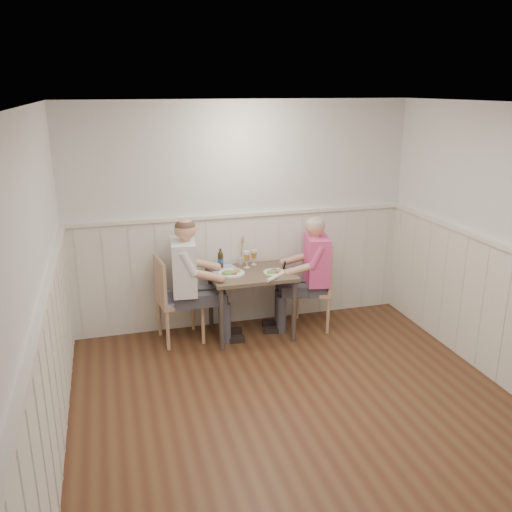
# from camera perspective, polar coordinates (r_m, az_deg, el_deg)

# --- Properties ---
(ground_plane) EXTENTS (4.50, 4.50, 0.00)m
(ground_plane) POSITION_cam_1_polar(r_m,az_deg,el_deg) (4.80, 5.69, -17.26)
(ground_plane) COLOR #492818
(room_shell) EXTENTS (4.04, 4.54, 2.60)m
(room_shell) POSITION_cam_1_polar(r_m,az_deg,el_deg) (4.13, 6.31, 0.34)
(room_shell) COLOR silver
(room_shell) RESTS_ON ground
(wainscot) EXTENTS (4.00, 4.49, 1.34)m
(wainscot) POSITION_cam_1_polar(r_m,az_deg,el_deg) (5.03, 3.07, -6.51)
(wainscot) COLOR white
(wainscot) RESTS_ON ground
(dining_table) EXTENTS (0.92, 0.70, 0.75)m
(dining_table) POSITION_cam_1_polar(r_m,az_deg,el_deg) (6.06, -0.51, -2.63)
(dining_table) COLOR brown
(dining_table) RESTS_ON ground
(chair_right) EXTENTS (0.59, 0.59, 0.94)m
(chair_right) POSITION_cam_1_polar(r_m,az_deg,el_deg) (6.36, 6.53, -3.10)
(chair_right) COLOR tan
(chair_right) RESTS_ON ground
(chair_left) EXTENTS (0.51, 0.51, 0.98)m
(chair_left) POSITION_cam_1_polar(r_m,az_deg,el_deg) (6.02, -8.59, -4.20)
(chair_left) COLOR tan
(chair_left) RESTS_ON ground
(man_in_pink) EXTENTS (0.69, 0.49, 1.37)m
(man_in_pink) POSITION_cam_1_polar(r_m,az_deg,el_deg) (6.28, 5.94, -2.73)
(man_in_pink) COLOR #3F3F47
(man_in_pink) RESTS_ON ground
(diner_cream) EXTENTS (0.69, 0.48, 1.44)m
(diner_cream) POSITION_cam_1_polar(r_m,az_deg,el_deg) (5.94, -7.08, -3.68)
(diner_cream) COLOR #3F3F47
(diner_cream) RESTS_ON ground
(plate_man) EXTENTS (0.24, 0.24, 0.06)m
(plate_man) POSITION_cam_1_polar(r_m,az_deg,el_deg) (6.00, 1.85, -1.64)
(plate_man) COLOR white
(plate_man) RESTS_ON dining_table
(plate_diner) EXTENTS (0.29, 0.29, 0.07)m
(plate_diner) POSITION_cam_1_polar(r_m,az_deg,el_deg) (5.96, -2.71, -1.74)
(plate_diner) COLOR white
(plate_diner) RESTS_ON dining_table
(beer_glass_a) EXTENTS (0.07, 0.07, 0.18)m
(beer_glass_a) POSITION_cam_1_polar(r_m,az_deg,el_deg) (6.25, -0.21, 0.14)
(beer_glass_a) COLOR silver
(beer_glass_a) RESTS_ON dining_table
(beer_glass_b) EXTENTS (0.08, 0.08, 0.20)m
(beer_glass_b) POSITION_cam_1_polar(r_m,az_deg,el_deg) (6.14, -0.98, -0.07)
(beer_glass_b) COLOR silver
(beer_glass_b) RESTS_ON dining_table
(beer_bottle) EXTENTS (0.06, 0.06, 0.23)m
(beer_bottle) POSITION_cam_1_polar(r_m,az_deg,el_deg) (6.16, -3.75, -0.35)
(beer_bottle) COLOR #302211
(beer_bottle) RESTS_ON dining_table
(rolled_napkin) EXTENTS (0.17, 0.15, 0.04)m
(rolled_napkin) POSITION_cam_1_polar(r_m,az_deg,el_deg) (5.78, 1.75, -2.36)
(rolled_napkin) COLOR white
(rolled_napkin) RESTS_ON dining_table
(grass_vase) EXTENTS (0.04, 0.04, 0.36)m
(grass_vase) POSITION_cam_1_polar(r_m,az_deg,el_deg) (6.26, -1.60, 0.55)
(grass_vase) COLOR silver
(grass_vase) RESTS_ON dining_table
(gingham_mat) EXTENTS (0.35, 0.31, 0.01)m
(gingham_mat) POSITION_cam_1_polar(r_m,az_deg,el_deg) (6.16, -3.53, -1.31)
(gingham_mat) COLOR #5B69B1
(gingham_mat) RESTS_ON dining_table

